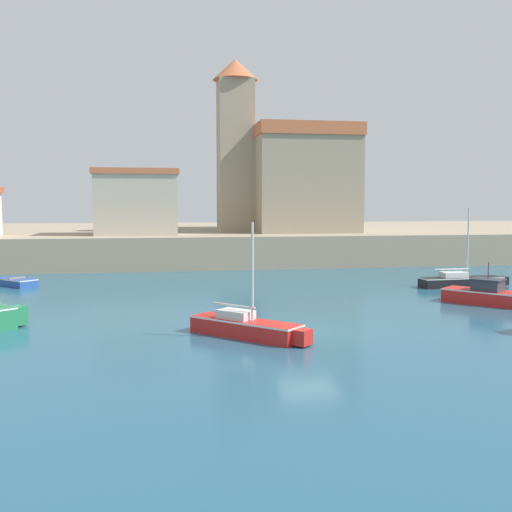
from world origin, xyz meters
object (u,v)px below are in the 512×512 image
at_px(harbor_shed_mid_row, 137,202).
at_px(sailboat_red_0, 247,326).
at_px(motorboat_red_3, 487,295).
at_px(church, 288,176).
at_px(dinghy_blue_4, 16,282).
at_px(sailboat_black_2, 462,281).

bearing_deg(harbor_shed_mid_row, sailboat_red_0, -80.26).
height_order(motorboat_red_3, church, church).
relative_size(church, harbor_shed_mid_row, 2.24).
bearing_deg(harbor_shed_mid_row, dinghy_blue_4, -121.21).
height_order(motorboat_red_3, harbor_shed_mid_row, harbor_shed_mid_row).
bearing_deg(church, harbor_shed_mid_row, -158.36).
bearing_deg(motorboat_red_3, dinghy_blue_4, 156.12).
xyz_separation_m(church, harbor_shed_mid_row, (-15.24, -6.05, -2.68)).
distance_m(sailboat_red_0, church, 38.84).
distance_m(sailboat_red_0, harbor_shed_mid_row, 31.54).
distance_m(motorboat_red_3, harbor_shed_mid_row, 31.98).
xyz_separation_m(sailboat_red_0, harbor_shed_mid_row, (-5.26, 30.65, 5.24)).
bearing_deg(sailboat_black_2, church, 105.01).
xyz_separation_m(sailboat_black_2, dinghy_blue_4, (-29.41, 5.38, -0.14)).
distance_m(sailboat_black_2, harbor_shed_mid_row, 28.74).
relative_size(sailboat_red_0, church, 0.29).
height_order(dinghy_blue_4, harbor_shed_mid_row, harbor_shed_mid_row).
relative_size(sailboat_black_2, motorboat_red_3, 1.36).
distance_m(motorboat_red_3, church, 32.10).
bearing_deg(sailboat_black_2, harbor_shed_mid_row, 140.20).
bearing_deg(motorboat_red_3, harbor_shed_mid_row, 128.27).
height_order(church, harbor_shed_mid_row, church).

